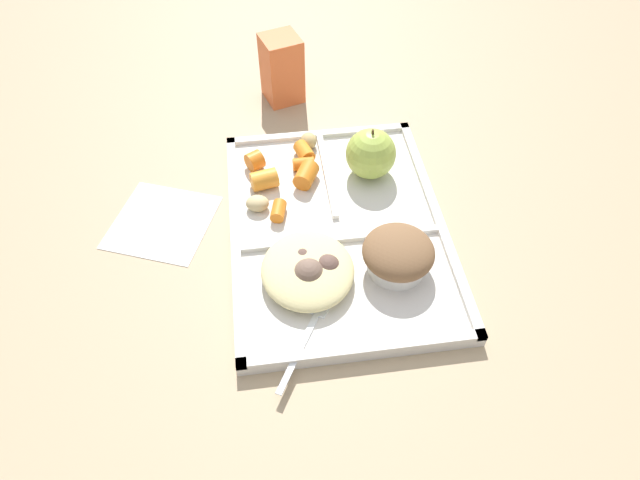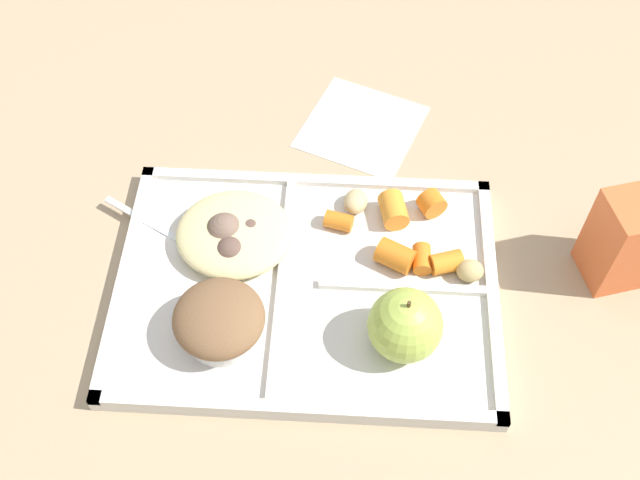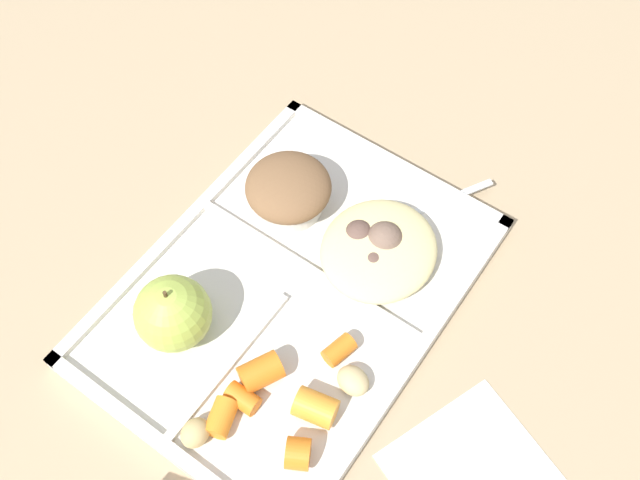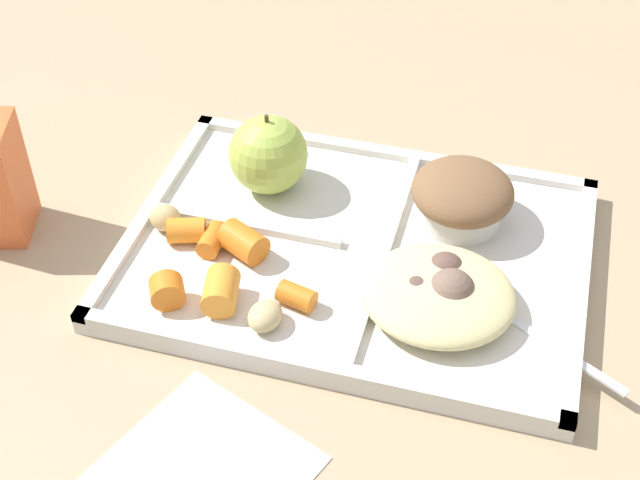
{
  "view_description": "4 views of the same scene",
  "coord_description": "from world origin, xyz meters",
  "px_view_note": "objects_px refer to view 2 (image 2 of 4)",
  "views": [
    {
      "loc": [
        0.47,
        -0.09,
        0.56
      ],
      "look_at": [
        0.03,
        -0.03,
        0.03
      ],
      "focal_mm": 30.92,
      "sensor_mm": 36.0,
      "label": 1
    },
    {
      "loc": [
        -0.04,
        0.41,
        0.68
      ],
      "look_at": [
        -0.01,
        -0.03,
        0.05
      ],
      "focal_mm": 43.8,
      "sensor_mm": 36.0,
      "label": 2
    },
    {
      "loc": [
        -0.24,
        -0.21,
        0.63
      ],
      "look_at": [
        0.04,
        -0.0,
        0.05
      ],
      "focal_mm": 40.18,
      "sensor_mm": 36.0,
      "label": 3
    },
    {
      "loc": [
        0.12,
        -0.55,
        0.53
      ],
      "look_at": [
        -0.03,
        -0.01,
        0.03
      ],
      "focal_mm": 51.07,
      "sensor_mm": 36.0,
      "label": 4
    }
  ],
  "objects_px": {
    "green_apple": "(405,325)",
    "plastic_fork": "(173,236)",
    "milk_carton": "(624,240)",
    "lunch_tray": "(307,288)",
    "bran_muffin": "(219,321)"
  },
  "relations": [
    {
      "from": "green_apple",
      "to": "plastic_fork",
      "type": "xyz_separation_m",
      "value": [
        0.24,
        -0.11,
        -0.03
      ]
    },
    {
      "from": "plastic_fork",
      "to": "milk_carton",
      "type": "distance_m",
      "value": 0.46
    },
    {
      "from": "lunch_tray",
      "to": "green_apple",
      "type": "xyz_separation_m",
      "value": [
        -0.09,
        0.06,
        0.04
      ]
    },
    {
      "from": "bran_muffin",
      "to": "milk_carton",
      "type": "relative_size",
      "value": 0.8
    },
    {
      "from": "green_apple",
      "to": "plastic_fork",
      "type": "relative_size",
      "value": 0.54
    },
    {
      "from": "bran_muffin",
      "to": "plastic_fork",
      "type": "height_order",
      "value": "bran_muffin"
    },
    {
      "from": "lunch_tray",
      "to": "plastic_fork",
      "type": "xyz_separation_m",
      "value": [
        0.14,
        -0.05,
        0.01
      ]
    },
    {
      "from": "bran_muffin",
      "to": "milk_carton",
      "type": "distance_m",
      "value": 0.4
    },
    {
      "from": "plastic_fork",
      "to": "lunch_tray",
      "type": "bearing_deg",
      "value": 160.47
    },
    {
      "from": "green_apple",
      "to": "bran_muffin",
      "type": "distance_m",
      "value": 0.17
    },
    {
      "from": "bran_muffin",
      "to": "lunch_tray",
      "type": "bearing_deg",
      "value": -142.16
    },
    {
      "from": "green_apple",
      "to": "lunch_tray",
      "type": "bearing_deg",
      "value": -32.67
    },
    {
      "from": "milk_carton",
      "to": "bran_muffin",
      "type": "bearing_deg",
      "value": -1.6
    },
    {
      "from": "lunch_tray",
      "to": "plastic_fork",
      "type": "distance_m",
      "value": 0.15
    },
    {
      "from": "green_apple",
      "to": "milk_carton",
      "type": "relative_size",
      "value": 0.7
    }
  ]
}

